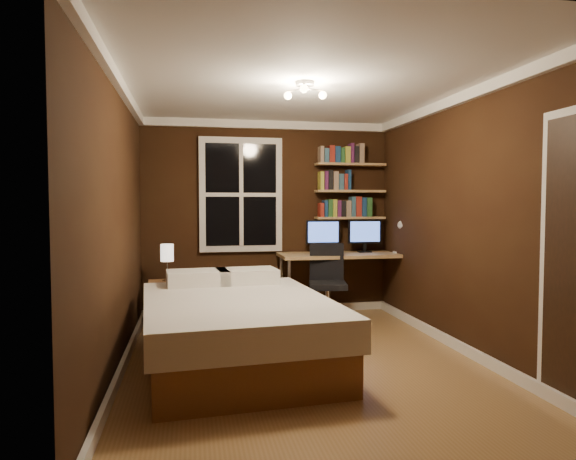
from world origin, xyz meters
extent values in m
plane|color=olive|center=(0.00, 0.00, 0.00)|extent=(4.20, 4.20, 0.00)
cube|color=black|center=(0.00, 2.10, 1.25)|extent=(3.20, 0.04, 2.50)
cube|color=black|center=(-1.60, 0.00, 1.25)|extent=(0.04, 4.20, 2.50)
cube|color=black|center=(1.60, 0.00, 1.25)|extent=(0.04, 4.20, 2.50)
cube|color=white|center=(0.00, 0.00, 2.50)|extent=(3.20, 4.20, 0.02)
cube|color=white|center=(-0.35, 2.06, 1.55)|extent=(1.06, 0.06, 1.46)
cube|color=tan|center=(1.08, 1.98, 1.25)|extent=(0.92, 0.22, 0.03)
cube|color=tan|center=(1.08, 1.98, 1.60)|extent=(0.92, 0.22, 0.03)
cube|color=tan|center=(1.08, 1.98, 1.95)|extent=(0.92, 0.22, 0.03)
cube|color=brown|center=(-0.59, 0.01, 0.17)|extent=(1.67, 2.26, 0.34)
cube|color=white|center=(-0.59, 0.01, 0.47)|extent=(1.77, 2.33, 0.26)
cube|color=white|center=(-0.92, 0.82, 0.67)|extent=(0.66, 0.48, 0.15)
cube|color=white|center=(-0.41, 0.87, 0.67)|extent=(0.66, 0.48, 0.15)
cube|color=brown|center=(-1.26, 1.58, 0.27)|extent=(0.46, 0.46, 0.53)
cube|color=silver|center=(-0.28, 1.99, 0.31)|extent=(0.41, 0.14, 0.62)
cube|color=tan|center=(0.95, 1.76, 0.78)|extent=(1.69, 0.63, 0.04)
cylinder|color=beige|center=(0.17, 1.49, 0.38)|extent=(0.04, 0.04, 0.76)
cylinder|color=beige|center=(1.74, 1.49, 0.38)|extent=(0.04, 0.04, 0.76)
cylinder|color=beige|center=(0.17, 2.04, 0.38)|extent=(0.04, 0.04, 0.76)
cylinder|color=beige|center=(1.74, 2.04, 0.38)|extent=(0.04, 0.04, 0.76)
cylinder|color=black|center=(0.60, 1.31, 0.03)|extent=(0.53, 0.53, 0.05)
cylinder|color=silver|center=(0.60, 1.31, 0.24)|extent=(0.06, 0.06, 0.39)
cube|color=black|center=(0.60, 1.31, 0.47)|extent=(0.50, 0.50, 0.07)
cube|color=black|center=(0.63, 1.50, 0.73)|extent=(0.41, 0.12, 0.45)
camera|label=1|loc=(-0.99, -4.51, 1.44)|focal=32.00mm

